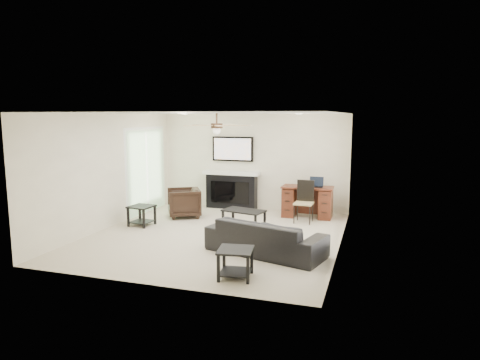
{
  "coord_description": "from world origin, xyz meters",
  "views": [
    {
      "loc": [
        3.08,
        -8.01,
        2.44
      ],
      "look_at": [
        0.4,
        0.4,
        1.12
      ],
      "focal_mm": 32.0,
      "sensor_mm": 36.0,
      "label": 1
    }
  ],
  "objects_px": {
    "coffee_table": "(244,219)",
    "armchair": "(184,203)",
    "fireplace_unit": "(231,173)",
    "sofa": "(265,237)",
    "desk": "(307,202)"
  },
  "relations": [
    {
      "from": "coffee_table",
      "to": "fireplace_unit",
      "type": "distance_m",
      "value": 2.18
    },
    {
      "from": "fireplace_unit",
      "to": "desk",
      "type": "height_order",
      "value": "fireplace_unit"
    },
    {
      "from": "coffee_table",
      "to": "armchair",
      "type": "bearing_deg",
      "value": 175.35
    },
    {
      "from": "armchair",
      "to": "desk",
      "type": "xyz_separation_m",
      "value": [
        2.87,
        0.87,
        0.03
      ]
    },
    {
      "from": "sofa",
      "to": "armchair",
      "type": "relative_size",
      "value": 2.74
    },
    {
      "from": "armchair",
      "to": "fireplace_unit",
      "type": "height_order",
      "value": "fireplace_unit"
    },
    {
      "from": "coffee_table",
      "to": "sofa",
      "type": "bearing_deg",
      "value": -47.36
    },
    {
      "from": "coffee_table",
      "to": "desk",
      "type": "distance_m",
      "value": 1.85
    },
    {
      "from": "armchair",
      "to": "sofa",
      "type": "bearing_deg",
      "value": 20.44
    },
    {
      "from": "armchair",
      "to": "desk",
      "type": "relative_size",
      "value": 0.63
    },
    {
      "from": "desk",
      "to": "coffee_table",
      "type": "bearing_deg",
      "value": -129.52
    },
    {
      "from": "sofa",
      "to": "fireplace_unit",
      "type": "height_order",
      "value": "fireplace_unit"
    },
    {
      "from": "sofa",
      "to": "armchair",
      "type": "distance_m",
      "value": 3.37
    },
    {
      "from": "fireplace_unit",
      "to": "desk",
      "type": "xyz_separation_m",
      "value": [
        2.09,
        -0.4,
        -0.57
      ]
    },
    {
      "from": "sofa",
      "to": "coffee_table",
      "type": "distance_m",
      "value": 1.84
    }
  ]
}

